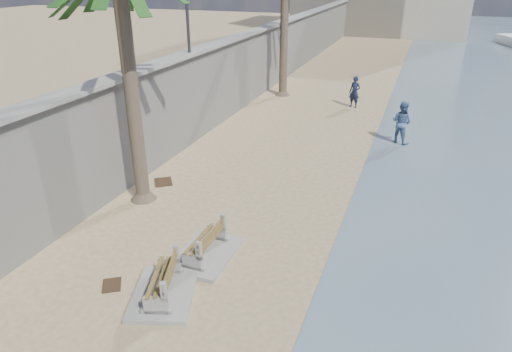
# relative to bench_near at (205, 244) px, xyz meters

# --- Properties ---
(seawall) EXTENTS (0.45, 70.00, 3.50)m
(seawall) POSITION_rel_bench_near_xyz_m (-4.29, 15.52, 1.40)
(seawall) COLOR gray
(seawall) RESTS_ON ground_plane
(wall_cap) EXTENTS (0.80, 70.00, 0.12)m
(wall_cap) POSITION_rel_bench_near_xyz_m (-4.29, 15.52, 3.20)
(wall_cap) COLOR gray
(wall_cap) RESTS_ON seawall
(bench_near) EXTENTS (1.31, 1.91, 0.80)m
(bench_near) POSITION_rel_bench_near_xyz_m (0.00, 0.00, 0.00)
(bench_near) COLOR gray
(bench_near) RESTS_ON ground_plane
(bench_far) EXTENTS (1.84, 2.22, 0.79)m
(bench_far) POSITION_rel_bench_near_xyz_m (-0.21, -1.67, -0.00)
(bench_far) COLOR gray
(bench_far) RESTS_ON ground_plane
(person_a) EXTENTS (0.77, 0.64, 1.84)m
(person_a) POSITION_rel_bench_near_xyz_m (1.27, 14.83, 0.57)
(person_a) COLOR #131C36
(person_a) RESTS_ON ground_plane
(person_b) EXTENTS (1.16, 1.06, 1.94)m
(person_b) POSITION_rel_bench_near_xyz_m (3.91, 10.18, 0.62)
(person_b) COLOR #466390
(person_b) RESTS_ON ground_plane
(debris_c) EXTENTS (0.87, 0.90, 0.03)m
(debris_c) POSITION_rel_bench_near_xyz_m (-3.26, 3.43, -0.33)
(debris_c) COLOR #382616
(debris_c) RESTS_ON ground_plane
(debris_d) EXTENTS (0.62, 0.65, 0.03)m
(debris_d) POSITION_rel_bench_near_xyz_m (-1.50, -1.79, -0.33)
(debris_d) COLOR #382616
(debris_d) RESTS_ON ground_plane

